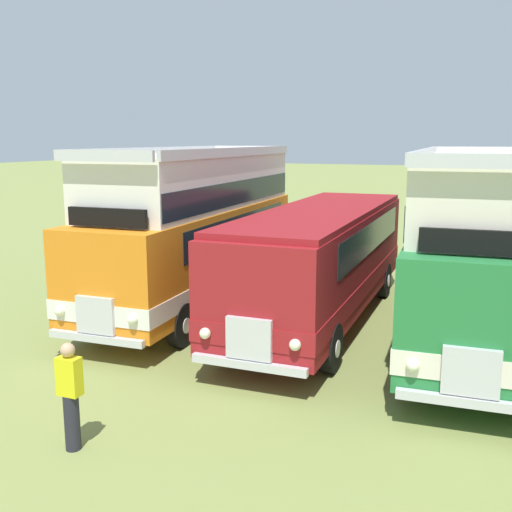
% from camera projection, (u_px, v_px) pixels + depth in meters
% --- Properties ---
extents(bus_first_in_row, '(2.88, 9.91, 4.52)m').
position_uv_depth(bus_first_in_row, '(197.00, 225.00, 16.99)').
color(bus_first_in_row, orange).
rests_on(bus_first_in_row, ground).
extents(bus_second_in_row, '(2.71, 10.11, 2.99)m').
position_uv_depth(bus_second_in_row, '(321.00, 256.00, 15.63)').
color(bus_second_in_row, maroon).
rests_on(bus_second_in_row, ground).
extents(bus_third_in_row, '(3.09, 10.73, 4.52)m').
position_uv_depth(bus_third_in_row, '(473.00, 241.00, 14.30)').
color(bus_third_in_row, '#237538').
rests_on(bus_third_in_row, ground).
extents(marshal_person, '(0.36, 0.24, 1.73)m').
position_uv_depth(marshal_person, '(70.00, 396.00, 9.18)').
color(marshal_person, '#23232D').
rests_on(marshal_person, ground).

